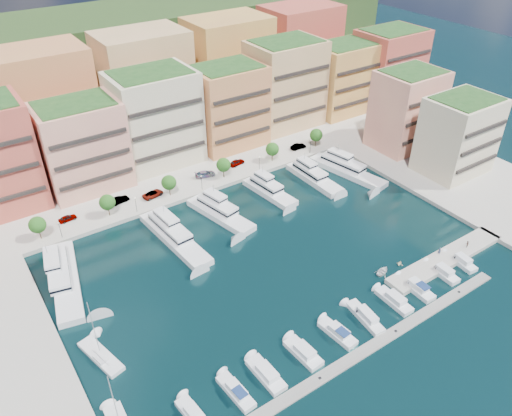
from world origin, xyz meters
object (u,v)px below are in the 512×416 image
at_px(lamppost_4, 310,144).
at_px(cruiser_1, 236,392).
at_px(cruiser_0, 194,416).
at_px(cruiser_2, 266,375).
at_px(yacht_0, 64,276).
at_px(tender_0, 383,271).
at_px(tree_0, 37,225).
at_px(cruiser_7, 416,288).
at_px(car_5, 298,146).
at_px(lamppost_2, 201,180).
at_px(yacht_6, 345,169).
at_px(car_0, 67,218).
at_px(yacht_2, 173,235).
at_px(car_1, 119,200).
at_px(tree_5, 316,135).
at_px(cruiser_5, 365,317).
at_px(cruiser_6, 394,301).
at_px(cruiser_8, 443,273).
at_px(car_2, 153,194).
at_px(person_0, 439,251).
at_px(tree_4, 272,149).
at_px(person_1, 467,244).
at_px(yacht_3, 219,212).
at_px(yacht_4, 268,190).
at_px(tree_1, 107,202).
at_px(car_3, 205,174).
at_px(cruiser_3, 303,353).
at_px(tree_3, 223,165).
at_px(sailboat_1, 101,357).
at_px(lamppost_1, 136,202).
at_px(car_4, 237,162).
at_px(lamppost_3, 259,161).
at_px(cruiser_9, 461,262).
at_px(tree_2, 169,183).
at_px(yacht_5, 312,176).
at_px(lamppost_0, 60,227).

height_order(lamppost_4, cruiser_1, lamppost_4).
bearing_deg(cruiser_0, cruiser_2, -0.03).
xyz_separation_m(yacht_0, tender_0, (55.55, -34.80, -0.83)).
bearing_deg(tree_0, cruiser_7, -45.22).
bearing_deg(tender_0, car_5, -35.71).
bearing_deg(lamppost_2, yacht_0, -161.09).
distance_m(yacht_6, car_0, 73.28).
relative_size(yacht_2, cruiser_1, 3.04).
height_order(cruiser_2, car_1, car_1).
distance_m(tree_5, cruiser_5, 68.66).
bearing_deg(cruiser_0, cruiser_6, -0.00).
xyz_separation_m(cruiser_1, cruiser_8, (50.74, 0.03, -0.02)).
height_order(car_2, person_0, person_0).
bearing_deg(car_5, tree_5, -105.43).
height_order(tree_4, cruiser_0, tree_4).
distance_m(car_5, person_1, 57.48).
bearing_deg(cruiser_5, yacht_3, 96.87).
bearing_deg(yacht_4, yacht_2, -173.35).
distance_m(tree_0, yacht_3, 40.77).
relative_size(yacht_6, person_0, 13.66).
bearing_deg(car_5, car_1, 90.10).
bearing_deg(tree_1, car_1, 43.67).
bearing_deg(car_3, car_5, -81.64).
distance_m(lamppost_4, cruiser_3, 73.09).
bearing_deg(yacht_0, tree_4, 14.01).
xyz_separation_m(yacht_0, person_0, (69.07, -38.10, 0.66)).
distance_m(tree_3, sailboat_1, 62.24).
height_order(lamppost_1, yacht_2, yacht_2).
bearing_deg(lamppost_1, cruiser_0, -104.53).
distance_m(sailboat_1, car_3, 61.10).
distance_m(car_2, car_4, 26.38).
bearing_deg(lamppost_2, person_0, -60.30).
bearing_deg(yacht_6, cruiser_2, -143.01).
distance_m(tree_0, lamppost_4, 76.04).
relative_size(lamppost_3, cruiser_7, 0.51).
distance_m(yacht_0, cruiser_1, 44.72).
height_order(cruiser_5, cruiser_6, same).
xyz_separation_m(yacht_0, cruiser_9, (71.50, -42.21, -0.66)).
bearing_deg(tree_2, yacht_5, -20.16).
height_order(lamppost_0, cruiser_8, lamppost_0).
height_order(car_1, car_3, car_1).
distance_m(tree_0, tender_0, 75.60).
xyz_separation_m(tree_3, lamppost_0, (-44.00, -2.30, -0.92)).
bearing_deg(yacht_2, tender_0, -48.49).
distance_m(tree_5, yacht_3, 44.01).
xyz_separation_m(lamppost_4, cruiser_2, (-55.01, -55.79, -3.28)).
xyz_separation_m(tender_0, car_4, (-1.49, 54.40, 1.44)).
distance_m(tree_1, cruiser_8, 76.63).
height_order(lamppost_1, yacht_3, yacht_3).
distance_m(lamppost_1, cruiser_7, 66.31).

